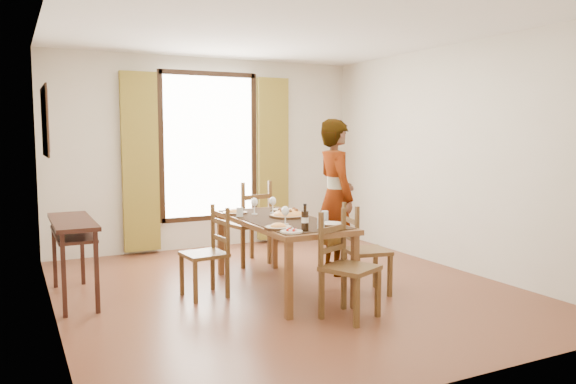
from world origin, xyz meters
name	(u,v)px	position (x,y,z in m)	size (l,w,h in m)	color
ground	(285,289)	(0.00, 0.00, 0.00)	(5.00, 5.00, 0.00)	#4F2518
room_shell	(279,143)	(0.00, 0.13, 1.54)	(4.60, 5.10, 2.74)	beige
console_table	(73,231)	(-2.03, 0.60, 0.68)	(0.38, 1.20, 0.80)	#331711
dining_table	(280,225)	(-0.06, 0.00, 0.69)	(0.81, 1.89, 0.76)	brown
chair_west	(207,255)	(-0.81, 0.13, 0.42)	(0.44, 0.44, 0.91)	brown
chair_north	(249,225)	(0.10, 1.24, 0.49)	(0.55, 0.55, 1.05)	brown
chair_south	(347,269)	(0.08, -1.07, 0.44)	(0.56, 0.56, 0.95)	brown
chair_east	(364,252)	(0.65, -0.51, 0.43)	(0.48, 0.48, 0.93)	brown
man	(336,197)	(0.84, 0.37, 0.90)	(0.52, 0.71, 1.80)	gray
plate_sw	(278,226)	(-0.34, -0.54, 0.78)	(0.27, 0.27, 0.05)	silver
plate_se	(331,222)	(0.20, -0.58, 0.78)	(0.27, 0.27, 0.05)	silver
plate_nw	(235,211)	(-0.35, 0.55, 0.78)	(0.27, 0.27, 0.05)	silver
plate_ne	(283,208)	(0.22, 0.51, 0.78)	(0.27, 0.27, 0.05)	silver
pasta_platter	(288,212)	(0.06, 0.06, 0.81)	(0.40, 0.40, 0.10)	#C44419
caprese_plate	(292,230)	(-0.32, -0.78, 0.78)	(0.20, 0.20, 0.04)	silver
wine_glass_a	(285,215)	(-0.18, -0.37, 0.85)	(0.08, 0.08, 0.18)	white
wine_glass_b	(273,205)	(0.04, 0.40, 0.85)	(0.08, 0.08, 0.18)	white
wine_glass_c	(254,206)	(-0.17, 0.41, 0.85)	(0.08, 0.08, 0.18)	white
tumbler_a	(325,216)	(0.29, -0.32, 0.81)	(0.07, 0.07, 0.10)	silver
tumbler_b	(240,212)	(-0.38, 0.33, 0.81)	(0.07, 0.07, 0.10)	silver
tumbler_c	(321,223)	(0.02, -0.72, 0.81)	(0.07, 0.07, 0.10)	silver
wine_bottle	(305,217)	(-0.17, -0.76, 0.88)	(0.07, 0.07, 0.25)	black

